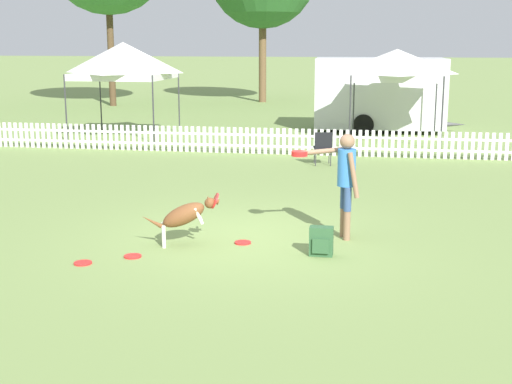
{
  "coord_description": "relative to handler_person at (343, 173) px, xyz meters",
  "views": [
    {
      "loc": [
        1.95,
        -10.65,
        3.06
      ],
      "look_at": [
        0.13,
        -0.21,
        0.79
      ],
      "focal_mm": 50.0,
      "sensor_mm": 36.0,
      "label": 1
    }
  ],
  "objects": [
    {
      "name": "frisbee_near_handler",
      "position": [
        -1.48,
        -0.56,
        -1.03
      ],
      "size": [
        0.25,
        0.25,
        0.02
      ],
      "color": "red",
      "rests_on": "ground_plane"
    },
    {
      "name": "frisbee_near_dog",
      "position": [
        -2.9,
        -1.52,
        -1.03
      ],
      "size": [
        0.25,
        0.25,
        0.02
      ],
      "color": "red",
      "rests_on": "ground_plane"
    },
    {
      "name": "folding_chair_center",
      "position": [
        -0.84,
        6.59,
        -0.53
      ],
      "size": [
        0.51,
        0.53,
        0.84
      ],
      "rotation": [
        0.0,
        0.0,
        3.32
      ],
      "color": "#333338",
      "rests_on": "ground_plane"
    },
    {
      "name": "picket_fence",
      "position": [
        -1.42,
        8.14,
        -0.68
      ],
      "size": [
        23.2,
        0.04,
        0.71
      ],
      "color": "white",
      "rests_on": "ground_plane"
    },
    {
      "name": "handler_person",
      "position": [
        0.0,
        0.0,
        0.0
      ],
      "size": [
        1.09,
        0.44,
        1.65
      ],
      "rotation": [
        0.0,
        0.0,
        -4.39
      ],
      "color": "#8C664C",
      "rests_on": "ground_plane"
    },
    {
      "name": "canopy_tent_secondary",
      "position": [
        0.96,
        10.77,
        1.29
      ],
      "size": [
        2.59,
        2.59,
        2.79
      ],
      "color": "#333338",
      "rests_on": "ground_plane"
    },
    {
      "name": "ground_plane",
      "position": [
        -1.42,
        -0.24,
        -1.04
      ],
      "size": [
        240.0,
        240.0,
        0.0
      ],
      "primitive_type": "plane",
      "color": "olive"
    },
    {
      "name": "leaping_dog",
      "position": [
        -2.32,
        -0.78,
        -0.57
      ],
      "size": [
        1.17,
        0.55,
        0.79
      ],
      "rotation": [
        0.0,
        0.0,
        -1.25
      ],
      "color": "brown",
      "rests_on": "ground_plane"
    },
    {
      "name": "frisbee_midfield",
      "position": [
        -3.48,
        -1.95,
        -1.03
      ],
      "size": [
        0.25,
        0.25,
        0.02
      ],
      "color": "red",
      "rests_on": "ground_plane"
    },
    {
      "name": "equipment_trailer",
      "position": [
        0.46,
        13.77,
        0.26
      ],
      "size": [
        5.14,
        2.61,
        2.46
      ],
      "rotation": [
        0.0,
        0.0,
        0.05
      ],
      "color": "silver",
      "rests_on": "ground_plane"
    },
    {
      "name": "canopy_tent_main",
      "position": [
        -7.42,
        10.61,
        1.38
      ],
      "size": [
        2.78,
        2.78,
        2.99
      ],
      "color": "#333338",
      "rests_on": "ground_plane"
    },
    {
      "name": "backpack_on_grass",
      "position": [
        -0.24,
        -0.98,
        -0.83
      ],
      "size": [
        0.34,
        0.22,
        0.43
      ],
      "color": "#2D5633",
      "rests_on": "ground_plane"
    }
  ]
}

